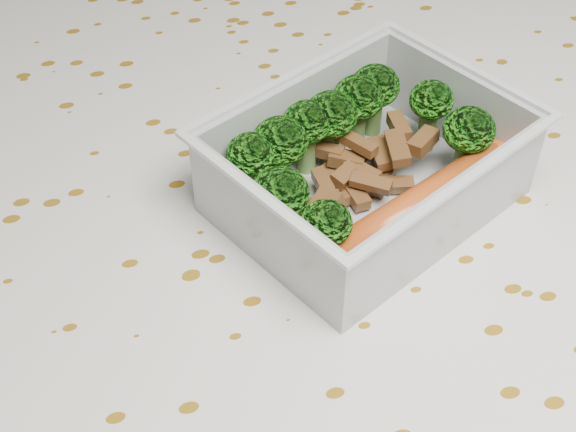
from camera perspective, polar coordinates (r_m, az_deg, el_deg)
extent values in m
cube|color=brown|center=(0.45, 0.24, -4.55)|extent=(1.40, 0.90, 0.04)
cube|color=silver|center=(0.44, 0.25, -2.58)|extent=(1.46, 0.96, 0.01)
cube|color=silver|center=(0.46, 5.47, 1.22)|extent=(0.19, 0.17, 0.00)
cube|color=silver|center=(0.47, 0.71, 7.15)|extent=(0.14, 0.07, 0.05)
cube|color=silver|center=(0.42, 11.33, -0.10)|extent=(0.14, 0.07, 0.05)
cube|color=silver|center=(0.49, 11.85, 7.56)|extent=(0.05, 0.10, 0.05)
cube|color=silver|center=(0.40, -1.67, -0.90)|extent=(0.05, 0.10, 0.05)
cube|color=silver|center=(0.46, 0.39, 10.01)|extent=(0.15, 0.07, 0.00)
cube|color=silver|center=(0.40, 12.31, 2.31)|extent=(0.15, 0.07, 0.00)
cube|color=silver|center=(0.48, 12.63, 10.29)|extent=(0.05, 0.11, 0.00)
cube|color=silver|center=(0.38, -2.21, 1.59)|extent=(0.05, 0.11, 0.00)
cylinder|color=#608C3F|center=(0.45, -2.58, 2.24)|extent=(0.01, 0.01, 0.03)
ellipsoid|color=#319017|center=(0.43, -2.68, 4.42)|extent=(0.03, 0.03, 0.02)
cylinder|color=#608C3F|center=(0.46, -0.53, 3.16)|extent=(0.01, 0.01, 0.02)
ellipsoid|color=#319017|center=(0.44, -0.55, 5.34)|extent=(0.03, 0.03, 0.03)
cylinder|color=#608C3F|center=(0.47, 1.34, 4.55)|extent=(0.01, 0.01, 0.03)
ellipsoid|color=#319017|center=(0.45, 1.39, 6.70)|extent=(0.03, 0.03, 0.02)
cylinder|color=#608C3F|center=(0.47, 3.00, 5.09)|extent=(0.01, 0.01, 0.02)
ellipsoid|color=#319017|center=(0.46, 3.11, 7.23)|extent=(0.03, 0.03, 0.03)
cylinder|color=#608C3F|center=(0.49, 4.88, 6.29)|extent=(0.01, 0.01, 0.02)
ellipsoid|color=#319017|center=(0.47, 5.04, 8.41)|extent=(0.03, 0.03, 0.03)
cylinder|color=#608C3F|center=(0.50, 6.04, 7.10)|extent=(0.01, 0.01, 0.02)
ellipsoid|color=#319017|center=(0.48, 6.24, 9.19)|extent=(0.03, 0.03, 0.02)
cylinder|color=#608C3F|center=(0.43, -0.59, -0.62)|extent=(0.01, 0.01, 0.02)
ellipsoid|color=#319017|center=(0.41, -0.61, 1.58)|extent=(0.03, 0.03, 0.03)
cylinder|color=#608C3F|center=(0.49, 9.83, 6.04)|extent=(0.01, 0.01, 0.03)
ellipsoid|color=#319017|center=(0.48, 10.16, 8.14)|extent=(0.03, 0.03, 0.02)
cylinder|color=#608C3F|center=(0.41, 2.64, -2.70)|extent=(0.01, 0.01, 0.03)
ellipsoid|color=#319017|center=(0.39, 2.74, -0.51)|extent=(0.03, 0.03, 0.02)
cylinder|color=#608C3F|center=(0.47, 12.33, 3.89)|extent=(0.01, 0.01, 0.02)
ellipsoid|color=#319017|center=(0.46, 12.75, 6.00)|extent=(0.03, 0.03, 0.03)
cube|color=brown|center=(0.45, 0.11, 1.85)|extent=(0.02, 0.02, 0.01)
cube|color=brown|center=(0.45, 4.12, 2.97)|extent=(0.02, 0.02, 0.01)
cube|color=brown|center=(0.46, 4.23, 4.00)|extent=(0.02, 0.02, 0.01)
cube|color=brown|center=(0.42, 2.91, 0.51)|extent=(0.02, 0.02, 0.01)
cube|color=brown|center=(0.46, 7.80, 4.82)|extent=(0.02, 0.03, 0.01)
cube|color=brown|center=(0.48, 6.58, 4.82)|extent=(0.03, 0.01, 0.01)
cube|color=brown|center=(0.47, 6.62, 4.44)|extent=(0.01, 0.03, 0.01)
cube|color=brown|center=(0.47, 2.71, 4.66)|extent=(0.02, 0.02, 0.01)
cube|color=brown|center=(0.46, 4.85, 5.24)|extent=(0.02, 0.03, 0.01)
cube|color=brown|center=(0.47, 7.91, 6.30)|extent=(0.01, 0.02, 0.01)
cube|color=brown|center=(0.46, 9.57, 5.24)|extent=(0.02, 0.02, 0.01)
cube|color=brown|center=(0.45, 3.36, 1.02)|extent=(0.02, 0.01, 0.01)
cube|color=brown|center=(0.46, 3.42, 2.82)|extent=(0.02, 0.02, 0.01)
cube|color=brown|center=(0.46, 4.48, 2.13)|extent=(0.03, 0.01, 0.01)
cube|color=brown|center=(0.45, 4.66, 1.81)|extent=(0.01, 0.03, 0.01)
cube|color=brown|center=(0.42, 2.43, 0.76)|extent=(0.02, 0.02, 0.01)
cube|color=brown|center=(0.45, 2.50, 2.39)|extent=(0.01, 0.02, 0.01)
cube|color=brown|center=(0.45, 5.92, 2.35)|extent=(0.02, 0.02, 0.01)
cube|color=brown|center=(0.44, 1.13, 0.66)|extent=(0.03, 0.02, 0.01)
cube|color=brown|center=(0.46, 5.32, 3.19)|extent=(0.02, 0.02, 0.01)
cube|color=brown|center=(0.46, 6.70, 2.71)|extent=(0.03, 0.03, 0.01)
cube|color=brown|center=(0.46, 7.51, 2.20)|extent=(0.02, 0.01, 0.01)
cylinder|color=#C74E19|center=(0.43, 9.34, 0.78)|extent=(0.12, 0.07, 0.02)
sphere|color=#C74E19|center=(0.47, 14.42, 4.06)|extent=(0.02, 0.02, 0.02)
sphere|color=#C74E19|center=(0.40, 3.39, -3.09)|extent=(0.02, 0.02, 0.02)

